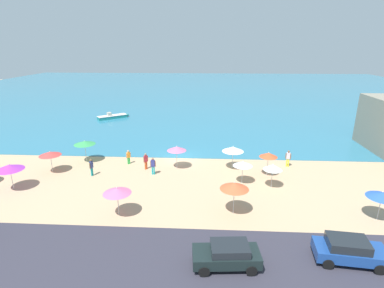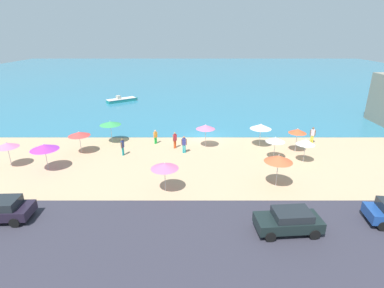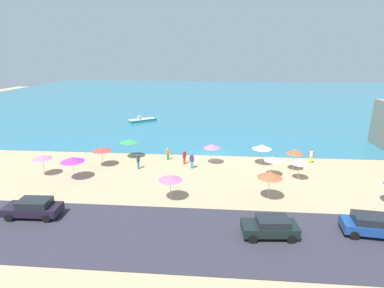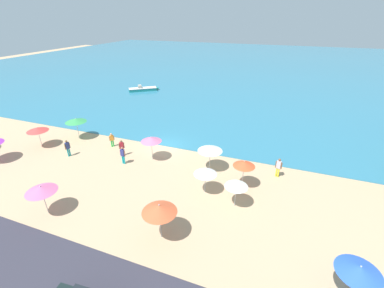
{
  "view_description": "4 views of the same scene",
  "coord_description": "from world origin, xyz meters",
  "px_view_note": "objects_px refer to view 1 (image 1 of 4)",
  "views": [
    {
      "loc": [
        3.26,
        -32.15,
        12.39
      ],
      "look_at": [
        1.53,
        -0.96,
        2.07
      ],
      "focal_mm": 28.0,
      "sensor_mm": 36.0,
      "label": 1
    },
    {
      "loc": [
        -1.37,
        -32.87,
        11.51
      ],
      "look_at": [
        -1.38,
        -5.82,
        1.37
      ],
      "focal_mm": 28.0,
      "sensor_mm": 36.0,
      "label": 2
    },
    {
      "loc": [
        0.48,
        -36.6,
        12.55
      ],
      "look_at": [
        -2.45,
        -1.03,
        1.82
      ],
      "focal_mm": 28.0,
      "sensor_mm": 36.0,
      "label": 3
    },
    {
      "loc": [
        11.39,
        -22.31,
        12.91
      ],
      "look_at": [
        3.14,
        -0.11,
        0.88
      ],
      "focal_mm": 24.0,
      "sensor_mm": 36.0,
      "label": 4
    }
  ],
  "objects_px": {
    "bather_1": "(128,156)",
    "bather_2": "(288,158)",
    "beach_umbrella_5": "(273,167)",
    "beach_umbrella_10": "(9,167)",
    "beach_umbrella_2": "(117,191)",
    "beach_umbrella_6": "(382,195)",
    "skiff_nearshore": "(112,117)",
    "beach_umbrella_9": "(233,149)",
    "beach_umbrella_8": "(243,164)",
    "parked_car_1": "(349,250)",
    "parked_car_0": "(227,255)",
    "beach_umbrella_4": "(234,186)",
    "beach_umbrella_11": "(85,143)",
    "bather_0": "(146,160)",
    "bather_4": "(153,165)",
    "beach_umbrella_0": "(177,149)",
    "bather_3": "(91,166)",
    "beach_umbrella_1": "(50,154)",
    "beach_umbrella_7": "(268,155)"
  },
  "relations": [
    {
      "from": "beach_umbrella_0",
      "to": "beach_umbrella_9",
      "type": "relative_size",
      "value": 0.99
    },
    {
      "from": "beach_umbrella_9",
      "to": "bather_3",
      "type": "height_order",
      "value": "beach_umbrella_9"
    },
    {
      "from": "bather_0",
      "to": "bather_3",
      "type": "relative_size",
      "value": 1.01
    },
    {
      "from": "beach_umbrella_10",
      "to": "skiff_nearshore",
      "type": "xyz_separation_m",
      "value": [
        0.47,
        27.57,
        -1.79
      ]
    },
    {
      "from": "beach_umbrella_2",
      "to": "beach_umbrella_5",
      "type": "height_order",
      "value": "beach_umbrella_2"
    },
    {
      "from": "beach_umbrella_11",
      "to": "bather_0",
      "type": "relative_size",
      "value": 1.4
    },
    {
      "from": "beach_umbrella_9",
      "to": "bather_2",
      "type": "height_order",
      "value": "beach_umbrella_9"
    },
    {
      "from": "beach_umbrella_5",
      "to": "beach_umbrella_9",
      "type": "xyz_separation_m",
      "value": [
        -3.26,
        4.19,
        0.19
      ]
    },
    {
      "from": "beach_umbrella_8",
      "to": "skiff_nearshore",
      "type": "relative_size",
      "value": 0.45
    },
    {
      "from": "beach_umbrella_2",
      "to": "beach_umbrella_8",
      "type": "relative_size",
      "value": 1.05
    },
    {
      "from": "bather_0",
      "to": "bather_1",
      "type": "xyz_separation_m",
      "value": [
        -2.19,
        1.36,
        -0.11
      ]
    },
    {
      "from": "beach_umbrella_0",
      "to": "beach_umbrella_11",
      "type": "bearing_deg",
      "value": 172.56
    },
    {
      "from": "beach_umbrella_8",
      "to": "parked_car_0",
      "type": "relative_size",
      "value": 0.56
    },
    {
      "from": "beach_umbrella_0",
      "to": "beach_umbrella_9",
      "type": "height_order",
      "value": "beach_umbrella_9"
    },
    {
      "from": "parked_car_0",
      "to": "bather_4",
      "type": "bearing_deg",
      "value": 117.34
    },
    {
      "from": "beach_umbrella_2",
      "to": "bather_0",
      "type": "height_order",
      "value": "beach_umbrella_2"
    },
    {
      "from": "beach_umbrella_0",
      "to": "beach_umbrella_6",
      "type": "distance_m",
      "value": 18.29
    },
    {
      "from": "beach_umbrella_7",
      "to": "parked_car_0",
      "type": "xyz_separation_m",
      "value": [
        -4.71,
        -13.16,
        -1.4
      ]
    },
    {
      "from": "beach_umbrella_2",
      "to": "beach_umbrella_6",
      "type": "height_order",
      "value": "beach_umbrella_2"
    },
    {
      "from": "beach_umbrella_7",
      "to": "parked_car_1",
      "type": "distance_m",
      "value": 12.72
    },
    {
      "from": "bather_3",
      "to": "beach_umbrella_10",
      "type": "bearing_deg",
      "value": -150.92
    },
    {
      "from": "skiff_nearshore",
      "to": "beach_umbrella_11",
      "type": "bearing_deg",
      "value": -80.4
    },
    {
      "from": "beach_umbrella_0",
      "to": "beach_umbrella_8",
      "type": "xyz_separation_m",
      "value": [
        6.48,
        -3.24,
        -0.23
      ]
    },
    {
      "from": "bather_1",
      "to": "bather_4",
      "type": "bearing_deg",
      "value": -39.75
    },
    {
      "from": "beach_umbrella_9",
      "to": "beach_umbrella_10",
      "type": "height_order",
      "value": "beach_umbrella_9"
    },
    {
      "from": "beach_umbrella_6",
      "to": "bather_3",
      "type": "relative_size",
      "value": 1.3
    },
    {
      "from": "parked_car_0",
      "to": "skiff_nearshore",
      "type": "xyz_separation_m",
      "value": [
        -18.22,
        36.48,
        -0.46
      ]
    },
    {
      "from": "beach_umbrella_11",
      "to": "parked_car_0",
      "type": "height_order",
      "value": "beach_umbrella_11"
    },
    {
      "from": "beach_umbrella_0",
      "to": "bather_3",
      "type": "distance_m",
      "value": 8.68
    },
    {
      "from": "beach_umbrella_5",
      "to": "beach_umbrella_6",
      "type": "relative_size",
      "value": 1.03
    },
    {
      "from": "beach_umbrella_6",
      "to": "beach_umbrella_8",
      "type": "xyz_separation_m",
      "value": [
        -9.52,
        5.61,
        -0.02
      ]
    },
    {
      "from": "bather_1",
      "to": "skiff_nearshore",
      "type": "height_order",
      "value": "bather_1"
    },
    {
      "from": "bather_1",
      "to": "bather_2",
      "type": "distance_m",
      "value": 17.2
    },
    {
      "from": "beach_umbrella_6",
      "to": "skiff_nearshore",
      "type": "height_order",
      "value": "beach_umbrella_6"
    },
    {
      "from": "bather_2",
      "to": "parked_car_1",
      "type": "distance_m",
      "value": 14.96
    },
    {
      "from": "skiff_nearshore",
      "to": "beach_umbrella_4",
      "type": "bearing_deg",
      "value": -58.07
    },
    {
      "from": "beach_umbrella_5",
      "to": "beach_umbrella_9",
      "type": "bearing_deg",
      "value": 127.83
    },
    {
      "from": "parked_car_0",
      "to": "beach_umbrella_4",
      "type": "bearing_deg",
      "value": 82.02
    },
    {
      "from": "beach_umbrella_6",
      "to": "beach_umbrella_8",
      "type": "bearing_deg",
      "value": 149.5
    },
    {
      "from": "beach_umbrella_7",
      "to": "bather_0",
      "type": "xyz_separation_m",
      "value": [
        -12.37,
        1.02,
        -1.24
      ]
    },
    {
      "from": "beach_umbrella_1",
      "to": "beach_umbrella_9",
      "type": "distance_m",
      "value": 18.56
    },
    {
      "from": "beach_umbrella_6",
      "to": "bather_3",
      "type": "distance_m",
      "value": 25.15
    },
    {
      "from": "beach_umbrella_5",
      "to": "beach_umbrella_9",
      "type": "distance_m",
      "value": 5.31
    },
    {
      "from": "beach_umbrella_0",
      "to": "beach_umbrella_4",
      "type": "height_order",
      "value": "beach_umbrella_4"
    },
    {
      "from": "beach_umbrella_10",
      "to": "skiff_nearshore",
      "type": "height_order",
      "value": "beach_umbrella_10"
    },
    {
      "from": "beach_umbrella_9",
      "to": "parked_car_1",
      "type": "distance_m",
      "value": 15.25
    },
    {
      "from": "beach_umbrella_5",
      "to": "beach_umbrella_10",
      "type": "height_order",
      "value": "beach_umbrella_10"
    },
    {
      "from": "beach_umbrella_6",
      "to": "skiff_nearshore",
      "type": "relative_size",
      "value": 0.45
    },
    {
      "from": "beach_umbrella_8",
      "to": "parked_car_1",
      "type": "height_order",
      "value": "beach_umbrella_8"
    },
    {
      "from": "bather_0",
      "to": "bather_1",
      "type": "relative_size",
      "value": 1.12
    }
  ]
}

